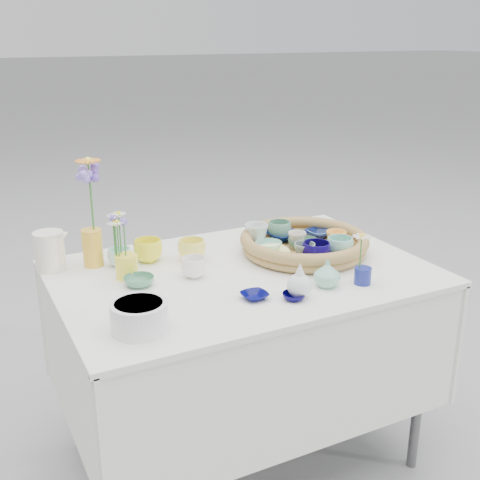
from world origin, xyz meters
name	(u,v)px	position (x,y,z in m)	size (l,w,h in m)	color
ground	(242,454)	(0.00, 0.00, 0.00)	(80.00, 80.00, 0.00)	gray
display_table	(242,454)	(0.00, 0.00, 0.00)	(1.26, 0.86, 0.77)	white
wicker_tray	(304,243)	(0.28, 0.05, 0.80)	(0.47, 0.47, 0.08)	olive
tray_ceramic_0	(283,236)	(0.27, 0.18, 0.80)	(0.12, 0.12, 0.03)	#011153
tray_ceramic_1	(318,234)	(0.40, 0.14, 0.80)	(0.11, 0.11, 0.03)	#091541
tray_ceramic_2	(336,240)	(0.38, -0.01, 0.82)	(0.08, 0.08, 0.07)	#FEB547
tray_ceramic_3	(303,244)	(0.28, 0.06, 0.80)	(0.11, 0.11, 0.03)	#47745A
tray_ceramic_4	(304,253)	(0.21, -0.07, 0.82)	(0.07, 0.07, 0.07)	gray
tray_ceramic_5	(268,246)	(0.16, 0.10, 0.80)	(0.10, 0.10, 0.03)	#97DDC8
tray_ceramic_6	(256,235)	(0.14, 0.17, 0.82)	(0.09, 0.09, 0.08)	silver
tray_ceramic_7	(297,240)	(0.26, 0.07, 0.81)	(0.07, 0.07, 0.06)	beige
tray_ceramic_8	(319,233)	(0.42, 0.15, 0.79)	(0.09, 0.09, 0.02)	#7DAFDF
tray_ceramic_9	(316,253)	(0.23, -0.10, 0.82)	(0.10, 0.10, 0.08)	#0B0244
tray_ceramic_10	(272,253)	(0.13, 0.03, 0.80)	(0.12, 0.12, 0.03)	#FFF793
tray_ceramic_11	(340,248)	(0.34, -0.09, 0.82)	(0.10, 0.10, 0.08)	#85CBB7
tray_ceramic_12	(279,230)	(0.25, 0.18, 0.82)	(0.09, 0.09, 0.07)	#5A9175
loose_ceramic_0	(148,251)	(-0.26, 0.23, 0.81)	(0.10, 0.10, 0.08)	yellow
loose_ceramic_1	(192,250)	(-0.12, 0.17, 0.80)	(0.10, 0.10, 0.08)	#FFF15E
loose_ceramic_2	(139,281)	(-0.36, 0.03, 0.78)	(0.10, 0.10, 0.03)	#498560
loose_ceramic_3	(194,267)	(-0.17, 0.02, 0.80)	(0.09, 0.09, 0.07)	white
loose_ceramic_4	(255,296)	(-0.07, -0.22, 0.78)	(0.08, 0.08, 0.02)	#02044B
loose_ceramic_5	(120,257)	(-0.36, 0.23, 0.80)	(0.08, 0.08, 0.06)	#A9E4D2
loose_ceramic_6	(294,296)	(0.03, -0.28, 0.78)	(0.07, 0.07, 0.02)	#05003E
fluted_bowl	(139,317)	(-0.45, -0.26, 0.81)	(0.16, 0.16, 0.08)	silver
bud_vase_paleblue	(300,280)	(0.06, -0.28, 0.82)	(0.08, 0.08, 0.12)	silver
bud_vase_seafoam	(327,273)	(0.18, -0.24, 0.81)	(0.09, 0.09, 0.09)	#7DC2A4
bud_vase_cobalt	(363,276)	(0.30, -0.28, 0.79)	(0.06, 0.06, 0.06)	navy
single_daisy	(361,252)	(0.29, -0.27, 0.87)	(0.07, 0.07, 0.13)	white
tall_vase_yellow	(93,248)	(-0.45, 0.28, 0.83)	(0.07, 0.07, 0.13)	gold
gerbera	(91,196)	(-0.44, 0.28, 1.02)	(0.10, 0.10, 0.26)	orange
hydrangea	(92,203)	(-0.43, 0.28, 0.99)	(0.08, 0.08, 0.26)	#6848BD
white_pitcher	(50,251)	(-0.59, 0.30, 0.83)	(0.14, 0.10, 0.14)	white
daisy_cup	(127,266)	(-0.37, 0.12, 0.81)	(0.08, 0.08, 0.08)	yellow
daisy_posy	(119,233)	(-0.39, 0.13, 0.92)	(0.08, 0.08, 0.15)	white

